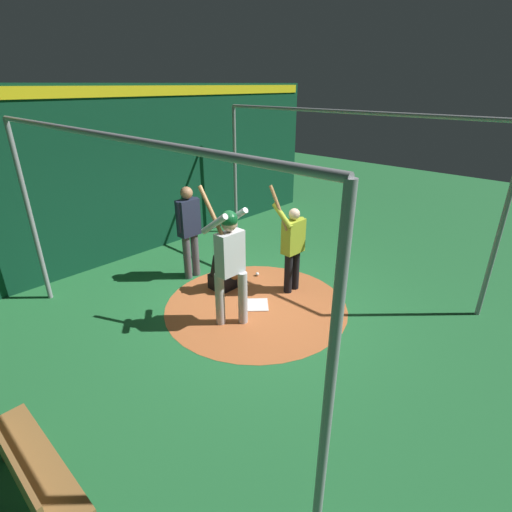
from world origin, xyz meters
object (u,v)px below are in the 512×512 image
at_px(visitor, 292,245).
at_px(bench, 28,466).
at_px(catcher, 224,271).
at_px(home_plate, 256,305).
at_px(umpire, 189,228).
at_px(baseball_0, 257,274).
at_px(batter, 229,257).

relative_size(visitor, bench, 1.21).
xyz_separation_m(catcher, visitor, (0.94, 0.82, 0.55)).
distance_m(home_plate, catcher, 0.92).
height_order(umpire, baseball_0, umpire).
relative_size(catcher, bench, 0.58).
xyz_separation_m(batter, catcher, (-0.91, 0.69, -0.80)).
bearing_deg(umpire, home_plate, 1.80).
distance_m(visitor, baseball_0, 1.22).
bearing_deg(umpire, catcher, 5.75).
bearing_deg(home_plate, visitor, 83.57).
xyz_separation_m(home_plate, bench, (0.86, -3.91, 0.43)).
height_order(home_plate, catcher, catcher).
bearing_deg(bench, visitor, 99.16).
xyz_separation_m(batter, umpire, (-1.77, 0.60, -0.13)).
height_order(batter, visitor, batter).
bearing_deg(visitor, bench, -78.52).
relative_size(umpire, baseball_0, 24.80).
height_order(visitor, baseball_0, visitor).
bearing_deg(batter, umpire, 161.23).
bearing_deg(umpire, batter, -18.77).
distance_m(bench, baseball_0, 5.03).
xyz_separation_m(catcher, umpire, (-0.86, -0.09, 0.67)).
bearing_deg(catcher, bench, -66.53).
bearing_deg(home_plate, bench, -77.53).
height_order(home_plate, batter, batter).
height_order(bench, baseball_0, bench).
bearing_deg(batter, visitor, 88.78).
bearing_deg(home_plate, baseball_0, 131.79).
bearing_deg(home_plate, catcher, 177.78).
bearing_deg(bench, batter, 103.82).
relative_size(visitor, baseball_0, 26.72).
height_order(batter, bench, batter).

